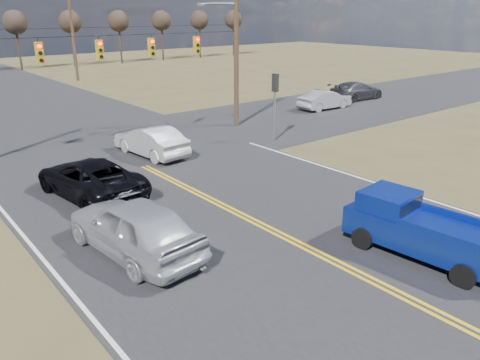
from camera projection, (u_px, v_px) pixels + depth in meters
ground at (392, 292)px, 12.66m from camera, size 160.00×160.00×0.00m
road_main at (189, 189)px, 19.96m from camera, size 14.00×120.00×0.02m
road_cross at (109, 149)px, 25.80m from camera, size 120.00×12.00×0.02m
signal_gantry at (111, 54)px, 24.23m from camera, size 19.60×4.83×10.00m
utility_poles at (108, 53)px, 23.30m from camera, size 19.60×58.32×10.00m
treeline at (42, 35)px, 30.41m from camera, size 87.00×117.80×7.40m
pickup_truck at (420, 229)px, 14.30m from camera, size 2.28×4.98×1.82m
silver_suv at (134, 227)px, 14.41m from camera, size 2.70×5.52×1.81m
black_suv at (90, 178)px, 19.06m from camera, size 3.20×5.79×1.53m
white_car_queue at (151, 141)px, 24.45m from camera, size 2.10×4.89×1.57m
dgrey_car_queue at (92, 177)px, 19.63m from camera, size 2.30×4.42×1.22m
cross_car_east_near at (325, 100)px, 36.14m from camera, size 1.76×4.60×1.50m
cross_car_east_far at (356, 91)px, 39.98m from camera, size 2.35×5.42×1.55m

